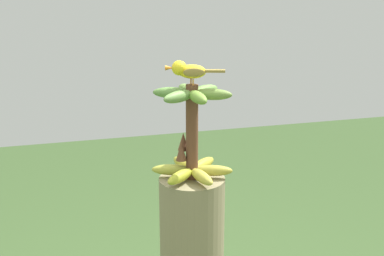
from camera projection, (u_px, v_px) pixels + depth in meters
The scene contains 2 objects.
banana_bunch at pixel (191, 133), 1.56m from camera, with size 0.27×0.27×0.32m.
perched_bird at pixel (188, 70), 1.51m from camera, with size 0.19×0.08×0.08m.
Camera 1 is at (0.42, 1.44, 1.62)m, focal length 44.88 mm.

